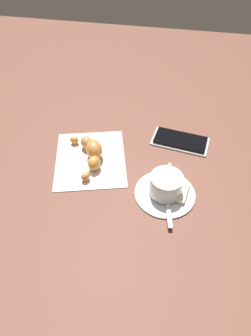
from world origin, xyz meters
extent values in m
plane|color=brown|center=(0.00, 0.00, 0.00)|extent=(1.80, 1.80, 0.00)
cylinder|color=silver|center=(0.10, -0.02, 0.00)|extent=(0.13, 0.13, 0.01)
cylinder|color=silver|center=(0.09, -0.02, 0.03)|extent=(0.07, 0.07, 0.05)
cylinder|color=black|center=(0.09, -0.02, 0.04)|extent=(0.06, 0.06, 0.00)
torus|color=silver|center=(0.10, 0.02, 0.03)|extent=(0.01, 0.03, 0.03)
cube|color=silver|center=(0.11, -0.06, 0.01)|extent=(0.03, 0.10, 0.00)
ellipsoid|color=silver|center=(0.09, 0.00, 0.01)|extent=(0.02, 0.03, 0.01)
cube|color=beige|center=(0.13, -0.01, 0.01)|extent=(0.03, 0.06, 0.01)
cube|color=silver|center=(-0.09, 0.06, 0.00)|extent=(0.21, 0.23, 0.00)
ellipsoid|color=#CA8141|center=(-0.08, -0.01, 0.01)|extent=(0.03, 0.03, 0.02)
ellipsoid|color=#C48538|center=(-0.07, 0.02, 0.02)|extent=(0.03, 0.04, 0.03)
ellipsoid|color=#D37E3E|center=(-0.08, 0.06, 0.03)|extent=(0.06, 0.06, 0.05)
ellipsoid|color=#BE8048|center=(-0.11, 0.09, 0.02)|extent=(0.04, 0.04, 0.03)
ellipsoid|color=#C3883A|center=(-0.15, 0.10, 0.01)|extent=(0.02, 0.02, 0.02)
cube|color=#B2BFBD|center=(0.12, 0.16, 0.00)|extent=(0.15, 0.09, 0.01)
cube|color=black|center=(0.12, 0.16, 0.01)|extent=(0.14, 0.08, 0.00)
camera|label=1|loc=(0.09, -0.41, 0.49)|focal=30.64mm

